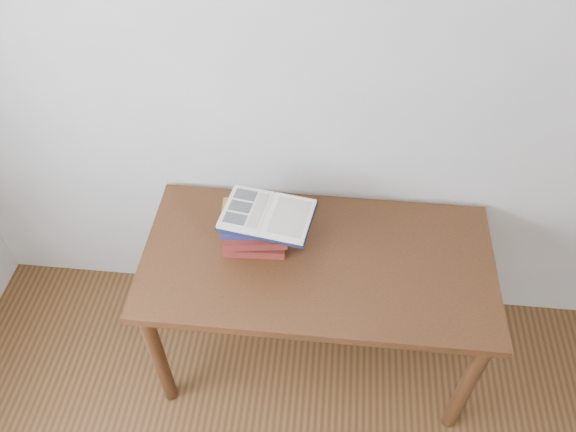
# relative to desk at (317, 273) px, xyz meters

# --- Properties ---
(desk) EXTENTS (1.38, 0.69, 0.74)m
(desk) POSITION_rel_desk_xyz_m (0.00, 0.00, 0.00)
(desk) COLOR #4F2413
(desk) RESTS_ON ground
(book_stack) EXTENTS (0.27, 0.22, 0.16)m
(book_stack) POSITION_rel_desk_xyz_m (-0.25, 0.06, 0.18)
(book_stack) COLOR maroon
(book_stack) RESTS_ON desk
(open_book) EXTENTS (0.37, 0.28, 0.03)m
(open_book) POSITION_rel_desk_xyz_m (-0.20, 0.05, 0.27)
(open_book) COLOR black
(open_book) RESTS_ON book_stack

